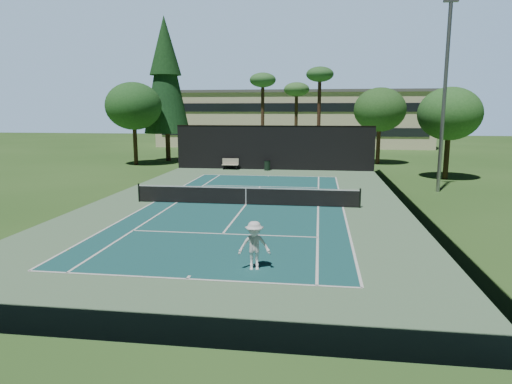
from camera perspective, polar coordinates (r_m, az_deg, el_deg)
ground at (r=26.17m, az=-1.27°, el=-1.61°), size 160.00×160.00×0.00m
apron_slab at (r=26.17m, az=-1.27°, el=-1.60°), size 18.00×32.00×0.01m
court_surface at (r=26.17m, az=-1.27°, el=-1.58°), size 10.97×23.77×0.01m
court_lines at (r=26.16m, az=-1.27°, el=-1.57°), size 11.07×23.87×0.01m
tennis_net at (r=26.06m, az=-1.28°, el=-0.41°), size 12.90×0.10×1.10m
fence at (r=25.90m, az=-1.27°, el=2.77°), size 18.04×32.05×4.03m
player at (r=15.44m, az=-0.21°, el=-6.72°), size 1.17×0.80×1.68m
tennis_ball_a at (r=19.12m, az=-22.44°, el=-6.72°), size 0.06×0.06×0.06m
tennis_ball_b at (r=27.16m, az=-4.26°, el=-1.13°), size 0.07×0.07×0.07m
tennis_ball_c at (r=28.43m, az=1.71°, el=-0.59°), size 0.07×0.07×0.07m
tennis_ball_d at (r=31.45m, az=-8.56°, el=0.33°), size 0.07×0.07×0.07m
park_bench at (r=41.94m, az=-3.23°, el=3.56°), size 1.50×0.45×1.02m
trash_bin at (r=41.21m, az=1.41°, el=3.36°), size 0.56×0.56×0.95m
pine_tree at (r=50.14m, az=-11.26°, el=14.76°), size 4.80×4.80×15.00m
palm_a at (r=49.75m, az=0.85°, el=13.42°), size 2.80×2.80×9.32m
palm_b at (r=51.40m, az=5.09°, el=12.34°), size 2.80×2.80×8.42m
palm_c at (r=48.41m, az=7.98°, el=13.90°), size 2.80×2.80×9.77m
decid_tree_a at (r=47.67m, az=15.22°, el=9.89°), size 5.12×5.12×7.62m
decid_tree_b at (r=38.60m, az=23.05°, el=8.97°), size 4.80×4.80×7.14m
decid_tree_c at (r=46.92m, az=-15.06°, el=10.31°), size 5.44×5.44×8.09m
campus_building at (r=71.40m, az=4.64°, el=9.18°), size 40.50×12.50×8.30m
light_pole at (r=32.31m, az=22.51°, el=11.39°), size 0.90×0.25×12.22m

